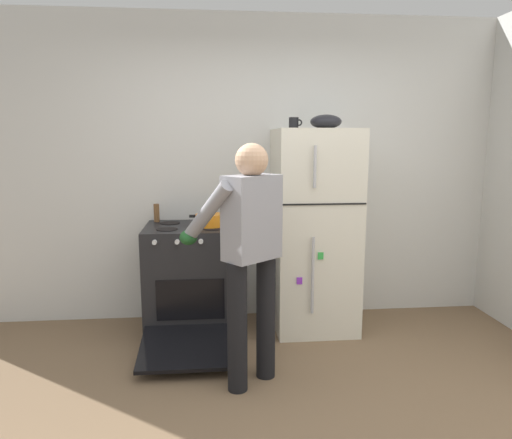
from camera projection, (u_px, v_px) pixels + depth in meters
The scene contains 8 objects.
kitchen_wall_back at pixel (257, 170), 4.23m from camera, with size 6.00×0.10×2.70m, color silver.
refrigerator at pixel (314, 230), 3.99m from camera, with size 0.68×0.72×1.71m.
stove_range at pixel (192, 280), 3.94m from camera, with size 0.76×1.22×0.92m.
person_cook at pixel (248, 243), 3.02m from camera, with size 0.68×0.73×1.60m.
red_pot at pixel (210, 220), 3.84m from camera, with size 0.34×0.24×0.10m.
coffee_mug at pixel (294, 123), 3.87m from camera, with size 0.11×0.08×0.10m.
pepper_mill at pixel (157, 213), 4.03m from camera, with size 0.05×0.05×0.16m, color brown.
mixing_bowl at pixel (326, 122), 3.84m from camera, with size 0.26×0.26×0.12m, color black.
Camera 1 is at (-0.41, -2.28, 1.61)m, focal length 32.71 mm.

